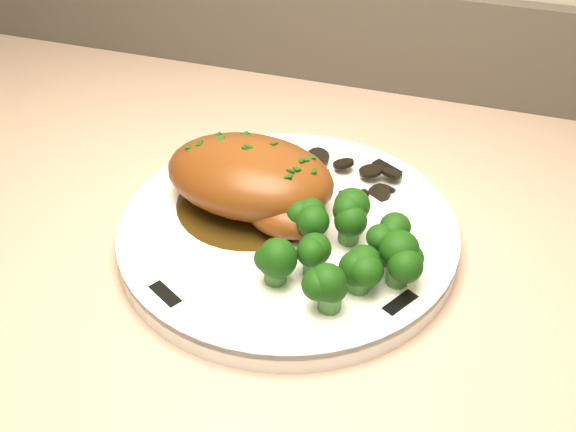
% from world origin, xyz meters
% --- Properties ---
extents(plate, '(0.32, 0.32, 0.02)m').
position_xyz_m(plate, '(-0.39, 1.69, 0.93)').
color(plate, white).
rests_on(plate, counter).
extents(rim_accent_0, '(0.03, 0.02, 0.00)m').
position_xyz_m(rim_accent_0, '(-0.33, 1.80, 0.94)').
color(rim_accent_0, black).
rests_on(rim_accent_0, plate).
extents(rim_accent_1, '(0.02, 0.03, 0.00)m').
position_xyz_m(rim_accent_1, '(-0.50, 1.75, 0.94)').
color(rim_accent_1, black).
rests_on(rim_accent_1, plate).
extents(rim_accent_2, '(0.03, 0.02, 0.00)m').
position_xyz_m(rim_accent_2, '(-0.46, 1.58, 0.94)').
color(rim_accent_2, black).
rests_on(rim_accent_2, plate).
extents(rim_accent_3, '(0.02, 0.03, 0.00)m').
position_xyz_m(rim_accent_3, '(-0.28, 1.62, 0.94)').
color(rim_accent_3, black).
rests_on(rim_accent_3, plate).
extents(gravy_pool, '(0.13, 0.13, 0.00)m').
position_xyz_m(gravy_pool, '(-0.43, 1.70, 0.94)').
color(gravy_pool, '#37250A').
rests_on(gravy_pool, plate).
extents(chicken_breast, '(0.16, 0.11, 0.06)m').
position_xyz_m(chicken_breast, '(-0.43, 1.70, 0.96)').
color(chicken_breast, brown).
rests_on(chicken_breast, plate).
extents(mushroom_pile, '(0.08, 0.06, 0.02)m').
position_xyz_m(mushroom_pile, '(-0.36, 1.76, 0.94)').
color(mushroom_pile, black).
rests_on(mushroom_pile, plate).
extents(broccoli_florets, '(0.12, 0.11, 0.04)m').
position_xyz_m(broccoli_florets, '(-0.33, 1.64, 0.96)').
color(broccoli_florets, '#468237').
rests_on(broccoli_florets, plate).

